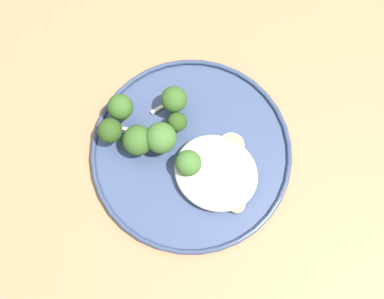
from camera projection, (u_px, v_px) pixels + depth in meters
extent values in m
plane|color=#47423D|center=(186.00, 215.00, 1.43)|extent=(6.00, 6.00, 0.00)
cube|color=#9E754C|center=(181.00, 152.00, 0.73)|extent=(1.40, 1.00, 0.04)
cylinder|color=#38476B|center=(192.00, 152.00, 0.71)|extent=(0.29, 0.29, 0.01)
torus|color=#334162|center=(192.00, 151.00, 0.70)|extent=(0.29, 0.29, 0.01)
ellipsoid|color=beige|center=(216.00, 173.00, 0.68)|extent=(0.12, 0.11, 0.03)
cylinder|color=beige|center=(231.00, 146.00, 0.69)|extent=(0.04, 0.04, 0.01)
cylinder|color=#988766|center=(232.00, 145.00, 0.68)|extent=(0.03, 0.03, 0.00)
cylinder|color=beige|center=(207.00, 186.00, 0.68)|extent=(0.03, 0.03, 0.01)
cylinder|color=#988766|center=(207.00, 185.00, 0.67)|extent=(0.03, 0.03, 0.00)
cylinder|color=beige|center=(237.00, 205.00, 0.67)|extent=(0.02, 0.02, 0.01)
cylinder|color=#988766|center=(237.00, 204.00, 0.67)|extent=(0.02, 0.02, 0.00)
cylinder|color=#DBB77A|center=(203.00, 147.00, 0.69)|extent=(0.03, 0.03, 0.01)
cylinder|color=#8E774F|center=(203.00, 146.00, 0.68)|extent=(0.03, 0.03, 0.00)
cylinder|color=#89A356|center=(140.00, 145.00, 0.70)|extent=(0.02, 0.02, 0.02)
sphere|color=#386023|center=(138.00, 140.00, 0.67)|extent=(0.04, 0.04, 0.04)
cylinder|color=#7A994C|center=(121.00, 116.00, 0.70)|extent=(0.01, 0.01, 0.03)
sphere|color=#386023|center=(118.00, 110.00, 0.68)|extent=(0.04, 0.04, 0.04)
cylinder|color=#7A994C|center=(178.00, 126.00, 0.70)|extent=(0.01, 0.01, 0.02)
sphere|color=#2D4C19|center=(177.00, 122.00, 0.68)|extent=(0.03, 0.03, 0.03)
cylinder|color=#7A994C|center=(188.00, 167.00, 0.69)|extent=(0.02, 0.02, 0.02)
sphere|color=#42702D|center=(188.00, 163.00, 0.66)|extent=(0.04, 0.04, 0.04)
cylinder|color=#7A994C|center=(162.00, 143.00, 0.69)|extent=(0.02, 0.02, 0.02)
sphere|color=#42702D|center=(161.00, 138.00, 0.67)|extent=(0.04, 0.04, 0.04)
cylinder|color=#7A994C|center=(113.00, 136.00, 0.69)|extent=(0.02, 0.02, 0.03)
sphere|color=#2D4C19|center=(110.00, 130.00, 0.67)|extent=(0.03, 0.03, 0.03)
cylinder|color=#89A356|center=(175.00, 106.00, 0.71)|extent=(0.01, 0.01, 0.03)
sphere|color=#386023|center=(174.00, 99.00, 0.68)|extent=(0.04, 0.04, 0.04)
cube|color=silver|center=(142.00, 133.00, 0.70)|extent=(0.06, 0.02, 0.00)
cube|color=silver|center=(149.00, 147.00, 0.70)|extent=(0.05, 0.02, 0.00)
cube|color=silver|center=(164.00, 105.00, 0.72)|extent=(0.03, 0.04, 0.00)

